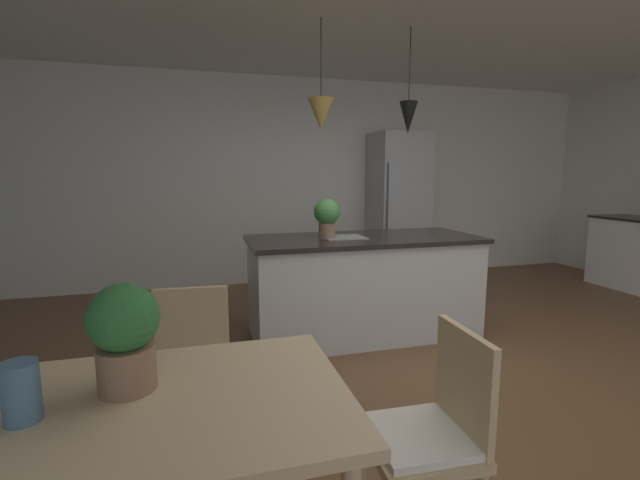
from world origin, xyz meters
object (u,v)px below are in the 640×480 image
Objects in this scene: kitchen_island at (363,285)px; vase_on_dining_table at (21,392)px; refrigerator at (398,208)px; dining_table at (31,439)px; chair_kitchen_end at (431,431)px; potted_plant_on_island at (327,215)px; potted_plant_on_table at (125,333)px; chair_far_right at (192,370)px.

vase_on_dining_table reaches higher than kitchen_island.
refrigerator reaches higher than vase_on_dining_table.
kitchen_island is at bearing -123.52° from refrigerator.
dining_table is 2.23× the size of chair_kitchen_end.
vase_on_dining_table is at bearing -130.91° from kitchen_island.
potted_plant_on_island is at bearing 54.50° from dining_table.
refrigerator is 4.83m from potted_plant_on_table.
chair_kitchen_end is 1.39m from vase_on_dining_table.
chair_kitchen_end is at bearing -113.83° from refrigerator.
chair_kitchen_end is (0.90, -0.79, 0.00)m from chair_far_right.
chair_far_right is 1.20m from chair_kitchen_end.
potted_plant_on_table is (-0.18, -0.69, 0.47)m from chair_far_right.
chair_far_right is 1.00× the size of chair_kitchen_end.
refrigerator is 5.08m from vase_on_dining_table.
chair_kitchen_end is 2.30m from potted_plant_on_island.
vase_on_dining_table is at bearing -155.44° from potted_plant_on_table.
vase_on_dining_table is (-1.92, -2.21, 0.37)m from kitchen_island.
kitchen_island is at bearing 49.09° from vase_on_dining_table.
potted_plant_on_island reaches higher than potted_plant_on_table.
vase_on_dining_table is at bearing -118.86° from chair_far_right.
potted_plant_on_table is (-1.65, -2.09, 0.48)m from kitchen_island.
chair_far_right is at bearing -128.76° from potted_plant_on_island.
chair_kitchen_end is at bearing -0.09° from dining_table.
dining_table is 5.60× the size of potted_plant_on_island.
chair_far_right is at bearing -136.35° from kitchen_island.
refrigerator reaches higher than kitchen_island.
potted_plant_on_table is at bearing -104.71° from chair_far_right.
potted_plant_on_island reaches higher than chair_far_right.
chair_kitchen_end is at bearing 0.57° from vase_on_dining_table.
chair_kitchen_end is 2.52× the size of potted_plant_on_island.
potted_plant_on_island reaches higher than dining_table.
potted_plant_on_island is (1.13, 1.40, 0.63)m from chair_far_right.
dining_table is 5.37× the size of potted_plant_on_table.
kitchen_island is 5.93× the size of potted_plant_on_island.
vase_on_dining_table is at bearing -179.43° from chair_kitchen_end.
kitchen_island reaches higher than dining_table.
chair_kitchen_end is 1.18m from potted_plant_on_table.
potted_plant_on_island is at bearing -130.47° from refrigerator.
chair_kitchen_end is 2.27m from kitchen_island.
potted_plant_on_table reaches higher than chair_kitchen_end.
refrigerator is (3.11, 4.00, 0.32)m from dining_table.
chair_far_right is 2.41× the size of potted_plant_on_table.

